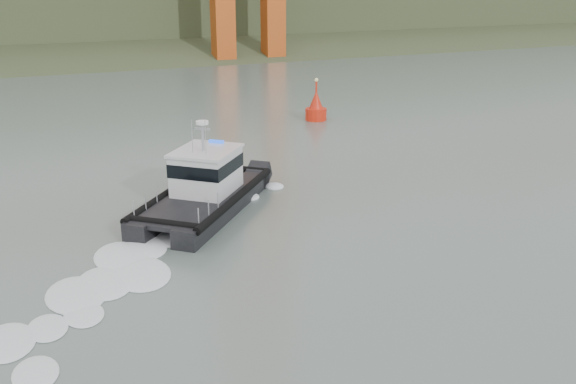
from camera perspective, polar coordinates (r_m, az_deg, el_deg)
name	(u,v)px	position (r m, az deg, el deg)	size (l,w,h in m)	color
ground	(373,326)	(25.49, 7.59, -11.72)	(400.00, 400.00, 0.00)	slate
headlands	(64,1)	(144.73, -19.29, 15.70)	(500.00, 105.36, 27.12)	#354728
patrol_boat	(205,187)	(36.67, -7.41, 0.41)	(10.24, 10.99, 5.36)	black
nav_buoy	(316,108)	(59.12, 2.51, 7.43)	(1.95, 1.95, 4.06)	red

